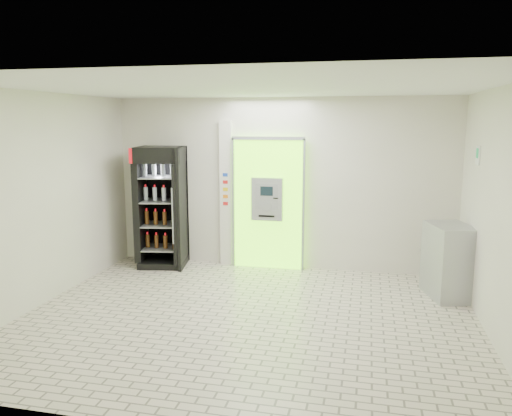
% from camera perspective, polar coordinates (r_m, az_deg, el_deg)
% --- Properties ---
extents(ground, '(6.00, 6.00, 0.00)m').
position_cam_1_polar(ground, '(6.79, -1.01, -12.54)').
color(ground, '#BDB49D').
rests_on(ground, ground).
extents(room_shell, '(6.00, 6.00, 6.00)m').
position_cam_1_polar(room_shell, '(6.32, -1.06, 3.09)').
color(room_shell, silver).
rests_on(room_shell, ground).
extents(atm_assembly, '(1.30, 0.24, 2.33)m').
position_cam_1_polar(atm_assembly, '(8.79, 1.42, 0.61)').
color(atm_assembly, '#73F315').
rests_on(atm_assembly, ground).
extents(pillar, '(0.22, 0.11, 2.60)m').
position_cam_1_polar(pillar, '(8.99, -3.42, 1.63)').
color(pillar, silver).
rests_on(pillar, ground).
extents(beverage_cooler, '(0.92, 0.87, 2.15)m').
position_cam_1_polar(beverage_cooler, '(9.11, -10.62, -0.12)').
color(beverage_cooler, black).
rests_on(beverage_cooler, ground).
extents(steel_cabinet, '(0.76, 0.93, 1.09)m').
position_cam_1_polar(steel_cabinet, '(7.96, 21.19, -5.68)').
color(steel_cabinet, '#9EA0A5').
rests_on(steel_cabinet, ground).
extents(exit_sign, '(0.02, 0.22, 0.26)m').
position_cam_1_polar(exit_sign, '(7.66, 24.03, 5.54)').
color(exit_sign, white).
rests_on(exit_sign, room_shell).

